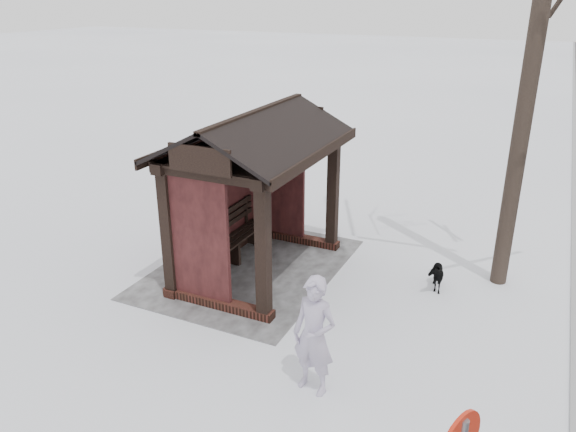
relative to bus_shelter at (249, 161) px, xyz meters
name	(u,v)px	position (x,y,z in m)	size (l,w,h in m)	color
ground	(259,270)	(0.00, 0.16, -2.17)	(120.00, 120.00, 0.00)	white
kerb	(576,340)	(0.00, 5.66, -2.16)	(120.00, 0.15, 0.06)	gray
trampled_patch	(250,268)	(0.00, -0.04, -2.16)	(4.20, 3.20, 0.02)	gray
bus_shelter	(249,161)	(0.00, 0.00, 0.00)	(3.60, 2.40, 3.09)	#321A12
pedestrian	(314,336)	(2.74, 2.45, -1.33)	(0.61, 0.40, 1.67)	#AFA3BF
dog	(435,274)	(-0.74, 3.33, -1.88)	(0.30, 0.67, 0.56)	black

